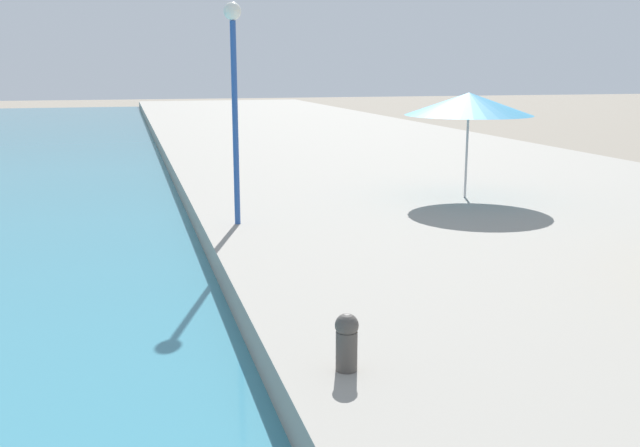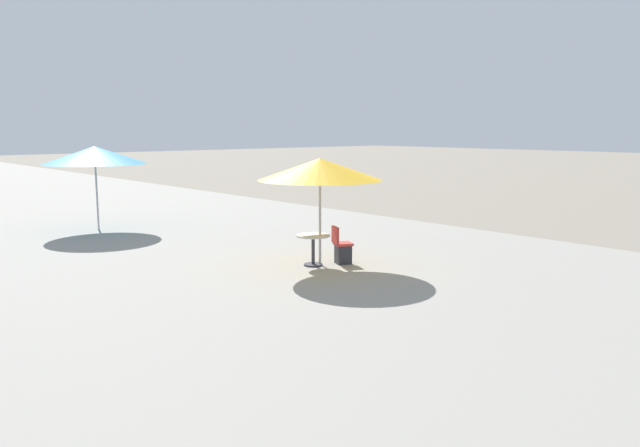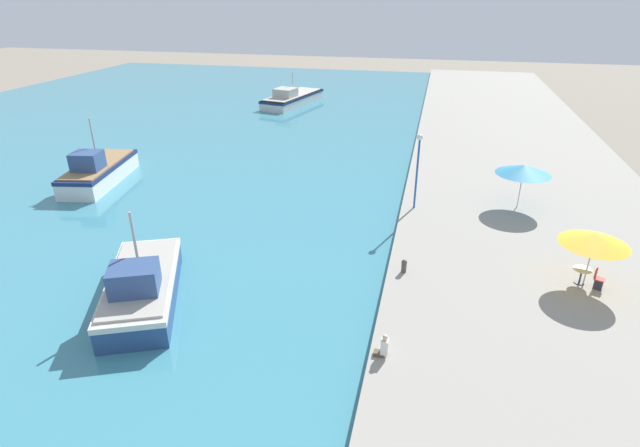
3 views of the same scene
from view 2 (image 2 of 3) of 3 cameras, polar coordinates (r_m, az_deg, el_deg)
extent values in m
cube|color=gray|center=(33.55, -25.94, 1.84)|extent=(16.00, 90.00, 0.56)
cylinder|color=#B7B7B7|center=(14.66, 0.00, 0.34)|extent=(0.06, 0.06, 2.17)
cone|color=yellow|center=(14.53, 0.00, 4.99)|extent=(2.91, 2.91, 0.51)
cylinder|color=#B7B7B7|center=(21.12, -19.72, 2.51)|extent=(0.06, 0.06, 2.25)
cone|color=teal|center=(21.03, -19.90, 5.91)|extent=(3.21, 3.21, 0.56)
cylinder|color=#333338|center=(14.80, -0.63, -3.78)|extent=(0.44, 0.44, 0.04)
cylinder|color=#333338|center=(14.73, -0.63, -2.53)|extent=(0.08, 0.08, 0.70)
cylinder|color=beige|center=(14.67, -0.63, -1.11)|extent=(0.80, 0.80, 0.04)
cube|color=#2D2D33|center=(14.99, 2.12, -2.83)|extent=(0.45, 0.45, 0.45)
cube|color=red|center=(14.94, 2.13, -1.87)|extent=(0.53, 0.53, 0.06)
cube|color=red|center=(14.83, 1.40, -1.04)|extent=(0.22, 0.39, 0.40)
camera|label=1|loc=(3.13, -52.18, 6.21)|focal=40.00mm
camera|label=3|loc=(13.91, 130.42, 33.87)|focal=28.00mm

